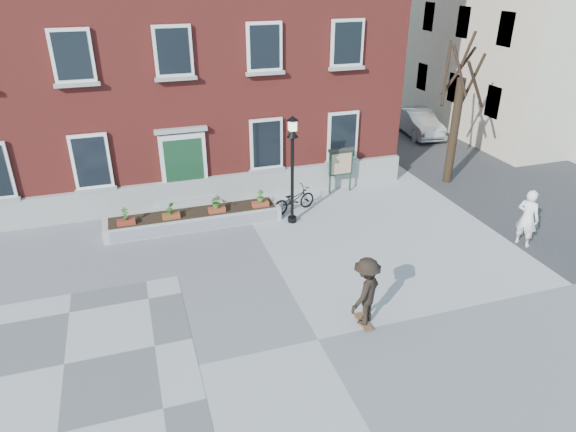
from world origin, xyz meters
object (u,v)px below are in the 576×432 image
object	(u,v)px
bicycle	(294,200)
skateboarder	(366,291)
parked_car	(417,122)
bystander	(527,218)
lamp_post	(292,156)
notice_board	(341,163)

from	to	relation	value
bicycle	skateboarder	bearing A→B (deg)	159.83
parked_car	skateboarder	world-z (taller)	skateboarder
bystander	lamp_post	xyz separation A→B (m)	(-6.80, 3.96, 1.55)
notice_board	skateboarder	bearing A→B (deg)	-108.92
bicycle	skateboarder	distance (m)	7.02
parked_car	bystander	world-z (taller)	bystander
parked_car	lamp_post	xyz separation A→B (m)	(-9.84, -8.00, 1.85)
bicycle	parked_car	distance (m)	11.92
notice_board	lamp_post	bearing A→B (deg)	-143.96
bicycle	skateboarder	world-z (taller)	skateboarder
bystander	lamp_post	distance (m)	8.02
lamp_post	notice_board	xyz separation A→B (m)	(2.72, 1.98, -1.28)
lamp_post	skateboarder	size ratio (longest dim) A/B	2.01
bystander	lamp_post	size ratio (longest dim) A/B	0.50
parked_car	notice_board	distance (m)	9.35
notice_board	skateboarder	world-z (taller)	skateboarder
lamp_post	skateboarder	bearing A→B (deg)	-90.71
parked_car	lamp_post	distance (m)	12.81
bicycle	bystander	xyz separation A→B (m)	(6.47, -4.78, 0.51)
bicycle	notice_board	distance (m)	2.76
bicycle	lamp_post	xyz separation A→B (m)	(-0.33, -0.82, 2.06)
bicycle	parked_car	size ratio (longest dim) A/B	0.44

